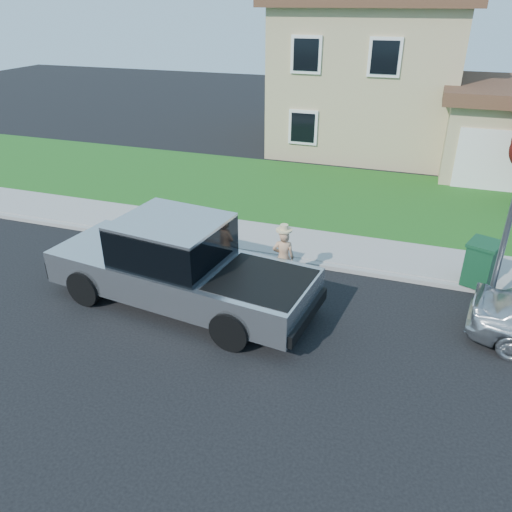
{
  "coord_description": "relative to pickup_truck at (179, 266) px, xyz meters",
  "views": [
    {
      "loc": [
        2.99,
        -9.25,
        6.67
      ],
      "look_at": [
        -0.42,
        0.76,
        1.2
      ],
      "focal_mm": 35.0,
      "sensor_mm": 36.0,
      "label": 1
    }
  ],
  "objects": [
    {
      "name": "ground",
      "position": [
        2.1,
        -0.02,
        -1.02
      ],
      "size": [
        80.0,
        80.0,
        0.0
      ],
      "primitive_type": "plane",
      "color": "black",
      "rests_on": "ground"
    },
    {
      "name": "curb",
      "position": [
        3.1,
        2.88,
        -0.96
      ],
      "size": [
        40.0,
        0.2,
        0.12
      ],
      "primitive_type": "cube",
      "color": "gray",
      "rests_on": "ground"
    },
    {
      "name": "sidewalk",
      "position": [
        3.1,
        3.98,
        -0.94
      ],
      "size": [
        40.0,
        2.0,
        0.15
      ],
      "primitive_type": "cube",
      "color": "gray",
      "rests_on": "ground"
    },
    {
      "name": "lawn",
      "position": [
        3.1,
        8.48,
        -0.97
      ],
      "size": [
        40.0,
        7.0,
        0.1
      ],
      "primitive_type": "cube",
      "color": "#1A5017",
      "rests_on": "ground"
    },
    {
      "name": "house",
      "position": [
        3.41,
        16.36,
        2.15
      ],
      "size": [
        14.0,
        11.3,
        6.85
      ],
      "color": "tan",
      "rests_on": "ground"
    },
    {
      "name": "pickup_truck",
      "position": [
        0.0,
        0.0,
        0.0
      ],
      "size": [
        6.85,
        3.03,
        2.18
      ],
      "rotation": [
        0.0,
        0.0,
        -0.12
      ],
      "color": "black",
      "rests_on": "ground"
    },
    {
      "name": "woman",
      "position": [
        2.1,
        1.66,
        -0.21
      ],
      "size": [
        0.62,
        0.47,
        1.69
      ],
      "rotation": [
        0.0,
        0.0,
        3.34
      ],
      "color": "tan",
      "rests_on": "ground"
    },
    {
      "name": "trash_bin",
      "position": [
        6.89,
        3.08,
        -0.28
      ],
      "size": [
        0.94,
        1.01,
        1.16
      ],
      "rotation": [
        0.0,
        0.0,
        -0.35
      ],
      "color": "#103B21",
      "rests_on": "sidewalk"
    }
  ]
}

